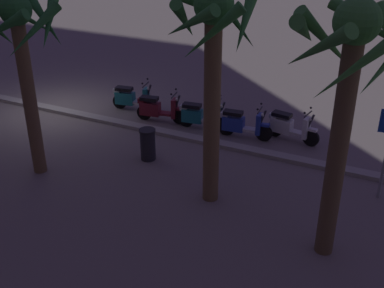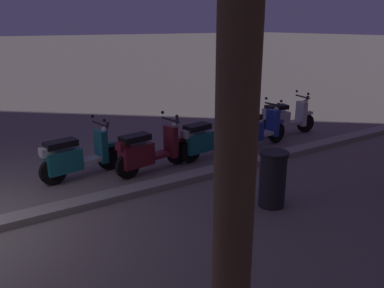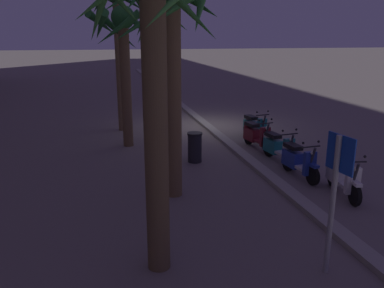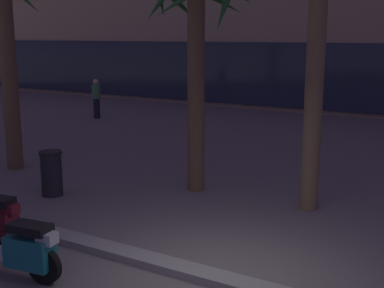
% 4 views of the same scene
% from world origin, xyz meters
% --- Properties ---
extents(scooter_white_gap_after_mid, '(1.74, 0.62, 1.17)m').
position_xyz_m(scooter_white_gap_after_mid, '(-8.28, -1.29, 0.46)').
color(scooter_white_gap_after_mid, black).
rests_on(scooter_white_gap_after_mid, ground).
extents(scooter_blue_second_in_line, '(1.75, 0.56, 1.17)m').
position_xyz_m(scooter_blue_second_in_line, '(-6.86, -0.82, 0.46)').
color(scooter_blue_second_in_line, black).
rests_on(scooter_blue_second_in_line, ground).
extents(scooter_teal_tail_end, '(1.81, 0.60, 1.17)m').
position_xyz_m(scooter_teal_tail_end, '(-5.43, -0.88, 0.45)').
color(scooter_teal_tail_end, black).
rests_on(scooter_teal_tail_end, ground).
extents(scooter_maroon_mid_centre, '(1.79, 0.62, 1.17)m').
position_xyz_m(scooter_maroon_mid_centre, '(-3.87, -0.78, 0.46)').
color(scooter_maroon_mid_centre, black).
rests_on(scooter_maroon_mid_centre, ground).
extents(scooter_teal_mid_rear, '(1.73, 0.61, 1.17)m').
position_xyz_m(scooter_teal_mid_rear, '(-2.55, -1.27, 0.45)').
color(scooter_teal_mid_rear, black).
rests_on(scooter_teal_mid_rear, ground).
extents(litter_bin, '(0.48, 0.48, 0.95)m').
position_xyz_m(litter_bin, '(-4.92, 1.71, 0.48)').
color(litter_bin, '#232328').
rests_on(litter_bin, ground).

